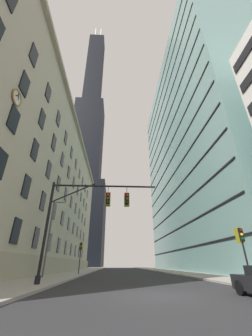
{
  "coord_description": "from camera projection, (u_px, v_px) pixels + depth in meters",
  "views": [
    {
      "loc": [
        -2.08,
        -10.82,
        1.33
      ],
      "look_at": [
        -0.15,
        26.93,
        19.68
      ],
      "focal_mm": 21.22,
      "sensor_mm": 36.0,
      "label": 1
    }
  ],
  "objects": [
    {
      "name": "traffic_light_near_right",
      "position": [
        241.0,
        238.0,
        14.31
      ],
      "size": [
        0.4,
        0.63,
        3.61
      ],
      "color": "black",
      "rests_on": "sidewalk_right"
    },
    {
      "name": "street_lamppost",
      "position": [
        52.0,
        230.0,
        21.6
      ],
      "size": [
        1.89,
        0.32,
        7.77
      ],
      "color": "#47474C",
      "rests_on": "sidewalk_left"
    },
    {
      "name": "dark_skyscraper",
      "position": [
        86.0,
        160.0,
        124.25
      ],
      "size": [
        26.85,
        26.85,
        198.22
      ],
      "color": "black",
      "rests_on": "ground"
    },
    {
      "name": "traffic_signal_mast",
      "position": [
        92.0,
        208.0,
        15.21
      ],
      "size": [
        8.35,
        0.63,
        7.09
      ],
      "color": "black",
      "rests_on": "sidewalk_left"
    },
    {
      "name": "traffic_light_far_left",
      "position": [
        81.0,
        248.0,
        27.61
      ],
      "size": [
        0.4,
        0.63,
        3.94
      ],
      "color": "black",
      "rests_on": "sidewalk_left"
    },
    {
      "name": "ground_plane",
      "position": [
        159.0,
        297.0,
        9.21
      ],
      "size": [
        102.0,
        160.0,
        0.1
      ],
      "primitive_type": "cube",
      "color": "#28282B"
    },
    {
      "name": "station_building",
      "position": [
        38.0,
        190.0,
        38.38
      ],
      "size": [
        13.34,
        64.75,
        28.67
      ],
      "color": "#B2A88E",
      "rests_on": "ground"
    },
    {
      "name": "glass_office_midrise",
      "position": [
        203.0,
        151.0,
        52.56
      ],
      "size": [
        19.36,
        52.34,
        56.54
      ],
      "color": "gray",
      "rests_on": "ground"
    }
  ]
}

